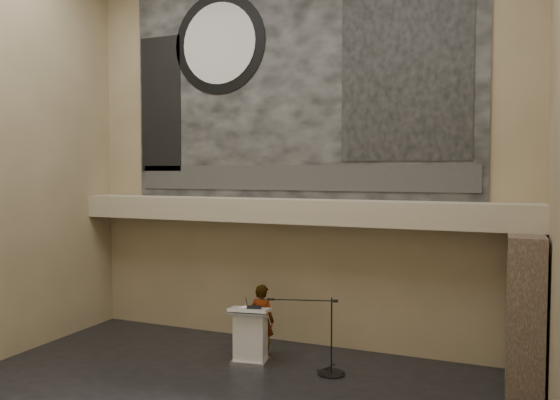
% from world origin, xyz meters
% --- Properties ---
extents(wall_back, '(10.00, 0.02, 8.50)m').
position_xyz_m(wall_back, '(0.00, 4.00, 4.25)').
color(wall_back, '#817151').
rests_on(wall_back, floor).
extents(soffit, '(10.00, 0.80, 0.50)m').
position_xyz_m(soffit, '(0.00, 3.60, 2.95)').
color(soffit, tan).
rests_on(soffit, wall_back).
extents(sprinkler_left, '(0.04, 0.04, 0.06)m').
position_xyz_m(sprinkler_left, '(-1.60, 3.55, 2.67)').
color(sprinkler_left, '#B2893D').
rests_on(sprinkler_left, soffit).
extents(sprinkler_right, '(0.04, 0.04, 0.06)m').
position_xyz_m(sprinkler_right, '(1.90, 3.55, 2.67)').
color(sprinkler_right, '#B2893D').
rests_on(sprinkler_right, soffit).
extents(banner, '(8.00, 0.05, 5.00)m').
position_xyz_m(banner, '(0.00, 3.97, 5.70)').
color(banner, black).
rests_on(banner, wall_back).
extents(banner_text_strip, '(7.76, 0.02, 0.55)m').
position_xyz_m(banner_text_strip, '(0.00, 3.93, 3.65)').
color(banner_text_strip, '#2C2C2C').
rests_on(banner_text_strip, banner).
extents(banner_clock_rim, '(2.30, 0.02, 2.30)m').
position_xyz_m(banner_clock_rim, '(-1.80, 3.93, 6.70)').
color(banner_clock_rim, black).
rests_on(banner_clock_rim, banner).
extents(banner_clock_face, '(1.84, 0.02, 1.84)m').
position_xyz_m(banner_clock_face, '(-1.80, 3.91, 6.70)').
color(banner_clock_face, silver).
rests_on(banner_clock_face, banner).
extents(banner_building_print, '(2.60, 0.02, 3.60)m').
position_xyz_m(banner_building_print, '(2.40, 3.93, 5.80)').
color(banner_building_print, black).
rests_on(banner_building_print, banner).
extents(banner_brick_print, '(1.10, 0.02, 3.20)m').
position_xyz_m(banner_brick_print, '(-3.40, 3.93, 5.40)').
color(banner_brick_print, black).
rests_on(banner_brick_print, banner).
extents(stone_pier, '(0.60, 1.40, 2.70)m').
position_xyz_m(stone_pier, '(4.65, 3.15, 1.35)').
color(stone_pier, '#433429').
rests_on(stone_pier, floor).
extents(lectern, '(0.85, 0.67, 1.14)m').
position_xyz_m(lectern, '(-0.31, 2.42, 0.55)').
color(lectern, silver).
rests_on(lectern, floor).
extents(binder, '(0.34, 0.30, 0.04)m').
position_xyz_m(binder, '(-0.22, 2.41, 1.12)').
color(binder, black).
rests_on(binder, lectern).
extents(papers, '(0.30, 0.36, 0.00)m').
position_xyz_m(papers, '(-0.42, 2.36, 1.10)').
color(papers, white).
rests_on(papers, lectern).
extents(speaker_person, '(0.58, 0.41, 1.49)m').
position_xyz_m(speaker_person, '(-0.26, 2.87, 0.74)').
color(speaker_person, white).
rests_on(speaker_person, floor).
extents(mic_stand, '(1.42, 0.60, 1.44)m').
position_xyz_m(mic_stand, '(1.31, 2.45, 0.21)').
color(mic_stand, black).
rests_on(mic_stand, floor).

